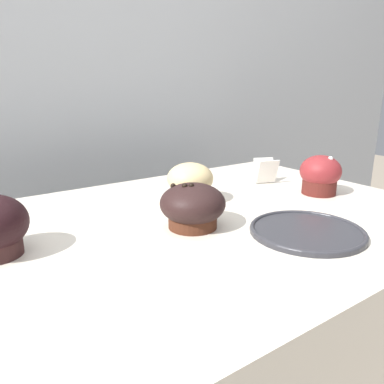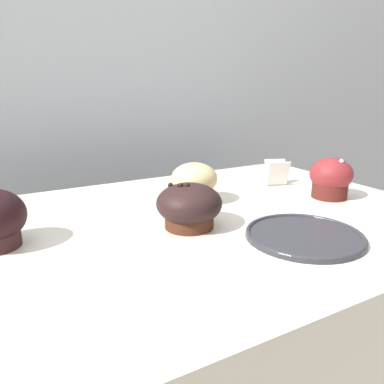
% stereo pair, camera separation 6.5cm
% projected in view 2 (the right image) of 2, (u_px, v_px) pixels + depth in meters
% --- Properties ---
extents(wall_back, '(3.20, 0.10, 1.80)m').
position_uv_depth(wall_back, '(92.00, 180.00, 1.17)').
color(wall_back, '#B2B7BC').
rests_on(wall_back, ground).
extents(muffin_front_center, '(0.11, 0.11, 0.08)m').
position_uv_depth(muffin_front_center, '(189.00, 206.00, 0.62)').
color(muffin_front_center, '#492416').
rests_on(muffin_front_center, display_counter).
extents(muffin_back_left, '(0.09, 0.09, 0.08)m').
position_uv_depth(muffin_back_left, '(194.00, 183.00, 0.76)').
color(muffin_back_left, white).
rests_on(muffin_back_left, display_counter).
extents(muffin_front_left, '(0.09, 0.09, 0.09)m').
position_uv_depth(muffin_front_left, '(331.00, 178.00, 0.79)').
color(muffin_front_left, '#4F1C17').
rests_on(muffin_front_left, display_counter).
extents(serving_plate, '(0.18, 0.18, 0.01)m').
position_uv_depth(serving_plate, '(304.00, 235.00, 0.59)').
color(serving_plate, '#2D2D33').
rests_on(serving_plate, display_counter).
extents(price_card, '(0.06, 0.06, 0.06)m').
position_uv_depth(price_card, '(277.00, 173.00, 0.88)').
color(price_card, white).
rests_on(price_card, display_counter).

